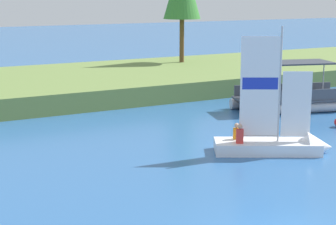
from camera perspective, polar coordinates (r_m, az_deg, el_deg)
The scene contains 3 objects.
shore_bank at distance 36.41m, azimuth -13.64°, elevation 2.47°, with size 80.00×12.78×1.14m, color olive.
sailboat at distance 23.42m, azimuth 11.66°, elevation -3.03°, with size 4.80×3.52×5.49m.
pontoon_boat at distance 31.94m, azimuth 12.20°, elevation 1.42°, with size 6.71×4.06×2.67m.
Camera 1 is at (-9.19, -10.31, 6.34)m, focal length 60.79 mm.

